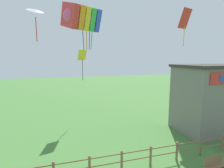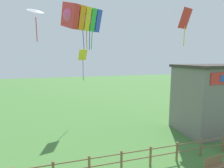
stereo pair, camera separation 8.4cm
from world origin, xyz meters
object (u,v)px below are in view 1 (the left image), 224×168
park_bench_by_building (215,164)px  kite_rainbow_parafoil (81,18)px  kite_white_delta (35,11)px  seaside_building (214,98)px  kite_yellow_diamond (82,58)px  kite_red_diamond (185,21)px

park_bench_by_building → kite_rainbow_parafoil: (-6.73, 5.74, 8.90)m
kite_rainbow_parafoil → kite_white_delta: 3.16m
seaside_building → kite_yellow_diamond: size_ratio=1.99×
kite_yellow_diamond → park_bench_by_building: bearing=-64.8°
kite_red_diamond → kite_white_delta: bearing=168.2°
kite_yellow_diamond → kite_red_diamond: 11.59m
seaside_building → kite_yellow_diamond: (-10.93, 7.57, 3.59)m
kite_rainbow_parafoil → kite_white_delta: kite_rainbow_parafoil is taller
seaside_building → kite_rainbow_parafoil: size_ratio=2.06×
seaside_building → park_bench_by_building: seaside_building is taller
park_bench_by_building → kite_white_delta: size_ratio=0.71×
seaside_building → kite_yellow_diamond: 13.77m
kite_yellow_diamond → kite_rainbow_parafoil: bearing=-96.7°
park_bench_by_building → kite_red_diamond: size_ratio=0.62×
park_bench_by_building → kite_yellow_diamond: bearing=115.2°
seaside_building → kite_rainbow_parafoil: (-11.74, 0.73, 6.37)m
kite_yellow_diamond → kite_white_delta: kite_white_delta is taller
seaside_building → kite_rainbow_parafoil: 13.38m
park_bench_by_building → kite_white_delta: bearing=155.3°
kite_rainbow_parafoil → kite_yellow_diamond: (0.81, 6.83, -2.78)m
park_bench_by_building → kite_yellow_diamond: size_ratio=0.42×
kite_red_diamond → park_bench_by_building: bearing=-76.8°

